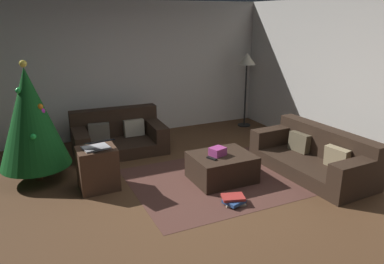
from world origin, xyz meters
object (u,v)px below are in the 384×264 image
(side_table, at_px, (98,169))
(couch_right, at_px, (315,157))
(couch_left, at_px, (118,136))
(corner_lamp, at_px, (247,64))
(laptop, at_px, (97,145))
(ottoman, at_px, (222,167))
(tv_remote, at_px, (212,158))
(gift_box, at_px, (218,151))
(christmas_tree, at_px, (31,118))
(book_stack, at_px, (234,200))

(side_table, bearing_deg, couch_right, -15.36)
(couch_right, distance_m, side_table, 3.24)
(couch_left, xyz_separation_m, corner_lamp, (2.89, 0.32, 1.08))
(laptop, height_order, corner_lamp, corner_lamp)
(ottoman, xyz_separation_m, corner_lamp, (1.83, 2.21, 1.14))
(side_table, bearing_deg, tv_remote, -21.05)
(gift_box, bearing_deg, couch_left, 117.67)
(christmas_tree, height_order, side_table, christmas_tree)
(ottoman, bearing_deg, laptop, 166.08)
(ottoman, xyz_separation_m, christmas_tree, (-2.45, 1.15, 0.75))
(christmas_tree, bearing_deg, corner_lamp, 13.90)
(couch_right, height_order, corner_lamp, corner_lamp)
(laptop, bearing_deg, christmas_tree, 135.92)
(couch_right, bearing_deg, ottoman, 72.66)
(christmas_tree, relative_size, book_stack, 5.30)
(gift_box, relative_size, side_table, 0.35)
(laptop, bearing_deg, corner_lamp, 26.98)
(tv_remote, height_order, laptop, laptop)
(ottoman, height_order, tv_remote, tv_remote)
(couch_right, xyz_separation_m, christmas_tree, (-3.87, 1.53, 0.69))
(laptop, bearing_deg, tv_remote, -19.06)
(christmas_tree, xyz_separation_m, corner_lamp, (4.28, 1.06, 0.39))
(side_table, relative_size, corner_lamp, 0.38)
(tv_remote, relative_size, corner_lamp, 0.10)
(laptop, xyz_separation_m, book_stack, (1.46, -1.14, -0.60))
(christmas_tree, bearing_deg, side_table, -41.93)
(couch_left, bearing_deg, christmas_tree, 30.52)
(ottoman, distance_m, corner_lamp, 3.09)
(gift_box, xyz_separation_m, corner_lamp, (1.90, 2.20, 0.89))
(laptop, xyz_separation_m, corner_lamp, (3.52, 1.79, 0.68))
(couch_left, relative_size, tv_remote, 10.01)
(couch_left, height_order, christmas_tree, christmas_tree)
(gift_box, height_order, christmas_tree, christmas_tree)
(couch_left, height_order, couch_right, couch_left)
(couch_right, bearing_deg, tv_remote, 77.55)
(couch_left, relative_size, couch_right, 0.83)
(couch_right, relative_size, corner_lamp, 1.22)
(corner_lamp, bearing_deg, ottoman, -129.64)
(side_table, bearing_deg, couch_left, 65.65)
(gift_box, distance_m, side_table, 1.70)
(couch_right, height_order, ottoman, couch_right)
(book_stack, bearing_deg, gift_box, 77.93)
(tv_remote, bearing_deg, couch_right, -31.44)
(gift_box, height_order, side_table, side_table)
(gift_box, relative_size, laptop, 0.45)
(couch_right, distance_m, corner_lamp, 2.83)
(tv_remote, distance_m, corner_lamp, 3.22)
(tv_remote, bearing_deg, book_stack, -112.23)
(couch_right, relative_size, gift_box, 9.24)
(tv_remote, bearing_deg, ottoman, 0.91)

